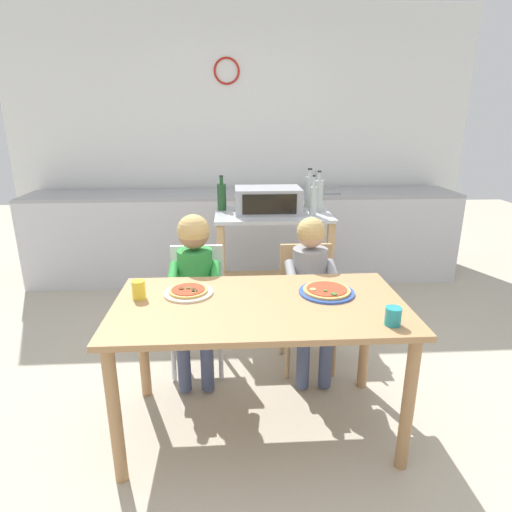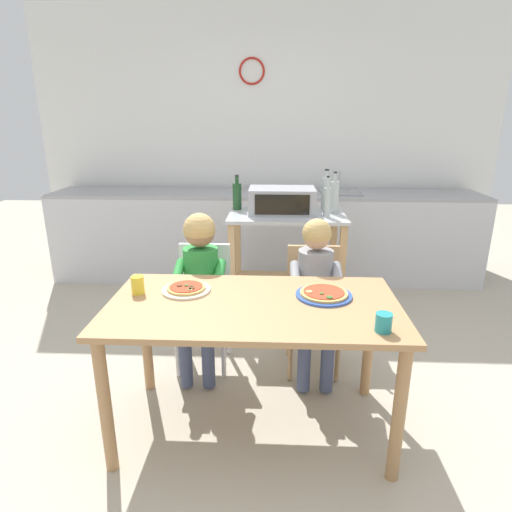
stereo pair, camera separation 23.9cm
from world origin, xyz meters
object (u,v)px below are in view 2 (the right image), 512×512
object	(u,v)px
dining_chair_right	(313,299)
pizza_plate_blue_rimmed	(324,294)
drinking_cup_yellow	(138,285)
bottle_brown_beer	(326,192)
dining_table	(253,321)
bottle_tall_green_wine	(334,197)
child_in_grey_shirt	(316,282)
bottle_dark_olive_oil	(327,201)
dining_chair_left	(204,297)
drinking_cup_teal	(384,323)
child_in_green_shirt	(200,274)
bottle_squat_spirits	(237,196)
pizza_plate_cream	(186,289)
kitchen_island_cart	(286,251)
toaster_oven	(282,201)

from	to	relation	value
dining_chair_right	pizza_plate_blue_rimmed	bearing A→B (deg)	-90.02
pizza_plate_blue_rimmed	drinking_cup_yellow	xyz separation A→B (m)	(-0.97, -0.01, 0.04)
bottle_brown_beer	dining_table	xyz separation A→B (m)	(-0.51, -1.53, -0.40)
bottle_tall_green_wine	child_in_grey_shirt	world-z (taller)	bottle_tall_green_wine
bottle_dark_olive_oil	bottle_brown_beer	world-z (taller)	bottle_brown_beer
pizza_plate_blue_rimmed	drinking_cup_yellow	size ratio (longest dim) A/B	3.03
bottle_tall_green_wine	dining_chair_left	size ratio (longest dim) A/B	0.39
bottle_tall_green_wine	dining_table	bearing A→B (deg)	-112.20
dining_chair_right	drinking_cup_teal	distance (m)	1.00
drinking_cup_yellow	child_in_green_shirt	bearing A→B (deg)	61.63
bottle_squat_spirits	pizza_plate_cream	distance (m)	1.36
child_in_grey_shirt	drinking_cup_yellow	world-z (taller)	child_in_grey_shirt
bottle_dark_olive_oil	bottle_tall_green_wine	distance (m)	0.16
bottle_squat_spirits	child_in_green_shirt	world-z (taller)	bottle_squat_spirits
pizza_plate_cream	pizza_plate_blue_rimmed	bearing A→B (deg)	-2.99
bottle_squat_spirits	kitchen_island_cart	bearing A→B (deg)	-18.25
bottle_squat_spirits	child_in_grey_shirt	xyz separation A→B (m)	(0.57, -0.93, -0.37)
bottle_dark_olive_oil	bottle_brown_beer	distance (m)	0.31
bottle_dark_olive_oil	pizza_plate_cream	xyz separation A→B (m)	(-0.86, -1.09, -0.27)
bottle_squat_spirits	dining_chair_left	size ratio (longest dim) A/B	0.34
bottle_brown_beer	dining_chair_left	size ratio (longest dim) A/B	0.39
kitchen_island_cart	dining_chair_left	bearing A→B (deg)	-130.05
toaster_oven	drinking_cup_yellow	distance (m)	1.48
drinking_cup_yellow	drinking_cup_teal	distance (m)	1.24
drinking_cup_teal	pizza_plate_cream	bearing A→B (deg)	156.50
bottle_brown_beer	child_in_grey_shirt	world-z (taller)	bottle_brown_beer
dining_chair_left	child_in_green_shirt	world-z (taller)	child_in_green_shirt
dining_table	pizza_plate_blue_rimmed	distance (m)	0.39
dining_table	pizza_plate_blue_rimmed	size ratio (longest dim) A/B	5.01
toaster_oven	drinking_cup_yellow	xyz separation A→B (m)	(-0.77, -1.24, -0.22)
child_in_green_shirt	pizza_plate_blue_rimmed	world-z (taller)	child_in_green_shirt
bottle_tall_green_wine	drinking_cup_yellow	xyz separation A→B (m)	(-1.17, -1.27, -0.25)
pizza_plate_cream	dining_chair_right	bearing A→B (deg)	35.37
bottle_dark_olive_oil	pizza_plate_blue_rimmed	bearing A→B (deg)	-96.53
bottle_brown_beer	bottle_squat_spirits	xyz separation A→B (m)	(-0.72, -0.07, -0.02)
toaster_oven	dining_chair_left	world-z (taller)	toaster_oven
dining_chair_right	drinking_cup_teal	xyz separation A→B (m)	(0.22, -0.93, 0.30)
child_in_green_shirt	pizza_plate_blue_rimmed	bearing A→B (deg)	-31.61
bottle_dark_olive_oil	dining_chair_left	xyz separation A→B (m)	(-0.86, -0.56, -0.54)
pizza_plate_cream	drinking_cup_yellow	bearing A→B (deg)	-169.63
toaster_oven	bottle_squat_spirits	bearing A→B (deg)	160.74
dining_table	child_in_grey_shirt	xyz separation A→B (m)	(0.36, 0.53, 0.01)
child_in_green_shirt	drinking_cup_yellow	xyz separation A→B (m)	(-0.25, -0.45, 0.10)
bottle_squat_spirits	drinking_cup_yellow	xyz separation A→B (m)	(-0.41, -1.37, -0.23)
bottle_brown_beer	dining_chair_right	xyz separation A→B (m)	(-0.15, -0.88, -0.56)
pizza_plate_blue_rimmed	bottle_dark_olive_oil	bearing A→B (deg)	83.47
toaster_oven	drinking_cup_yellow	size ratio (longest dim) A/B	5.26
dining_chair_right	child_in_grey_shirt	size ratio (longest dim) A/B	0.80
bottle_dark_olive_oil	toaster_oven	bearing A→B (deg)	161.19
bottle_squat_spirits	dining_chair_right	xyz separation A→B (m)	(0.57, -0.81, -0.54)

